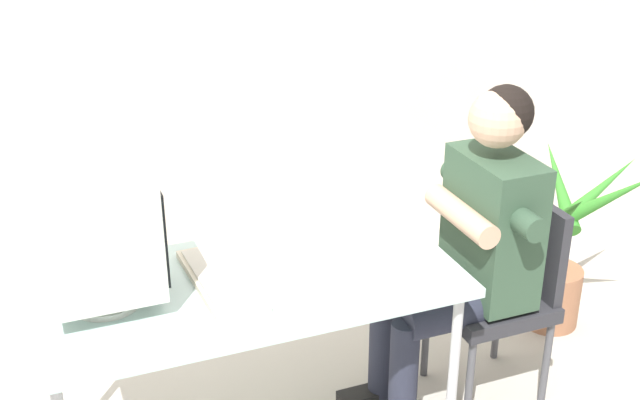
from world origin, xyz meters
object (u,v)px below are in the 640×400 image
at_px(keyboard, 221,279).
at_px(office_chair, 504,286).
at_px(desk, 248,294).
at_px(crt_monitor, 100,235).
at_px(person_seated, 470,240).
at_px(potted_plant, 558,245).

xyz_separation_m(keyboard, office_chair, (1.13, 0.01, -0.28)).
height_order(desk, keyboard, keyboard).
xyz_separation_m(desk, crt_monitor, (-0.45, 0.02, 0.30)).
bearing_deg(keyboard, crt_monitor, 178.47).
relative_size(crt_monitor, person_seated, 0.34).
relative_size(crt_monitor, potted_plant, 0.50).
bearing_deg(desk, office_chair, 0.92).
bearing_deg(office_chair, crt_monitor, 179.86).
height_order(crt_monitor, potted_plant, crt_monitor).
distance_m(office_chair, person_seated, 0.29).
bearing_deg(desk, keyboard, 172.99).
relative_size(desk, crt_monitor, 3.24).
height_order(person_seated, potted_plant, person_seated).
xyz_separation_m(desk, potted_plant, (1.55, 0.34, -0.28)).
bearing_deg(potted_plant, person_seated, -154.40).
bearing_deg(desk, crt_monitor, 177.43).
relative_size(desk, keyboard, 2.96).
height_order(crt_monitor, person_seated, person_seated).
distance_m(crt_monitor, potted_plant, 2.11).
bearing_deg(office_chair, person_seated, 180.00).
distance_m(desk, potted_plant, 1.61).
bearing_deg(crt_monitor, desk, -2.57).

